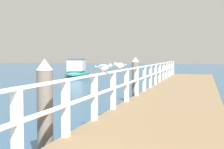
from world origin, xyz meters
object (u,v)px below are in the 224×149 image
(dock_piling_near, at_px, (45,112))
(seagull_foreground, at_px, (104,67))
(dock_piling_far, at_px, (135,80))
(seagull_background, at_px, (120,65))
(boat_1, at_px, (77,71))

(dock_piling_near, distance_m, seagull_foreground, 2.41)
(dock_piling_far, bearing_deg, seagull_background, -84.66)
(dock_piling_near, xyz_separation_m, dock_piling_far, (0.00, 7.90, 0.00))
(seagull_background, bearing_deg, seagull_foreground, 125.53)
(seagull_background, xyz_separation_m, boat_1, (-9.05, 19.80, -1.12))
(dock_piling_near, distance_m, boat_1, 25.23)
(dock_piling_near, xyz_separation_m, seagull_foreground, (0.39, 2.27, 0.72))
(seagull_foreground, xyz_separation_m, boat_1, (-9.06, 21.43, -1.12))
(dock_piling_far, height_order, boat_1, dock_piling_far)
(seagull_foreground, bearing_deg, dock_piling_far, -169.39)
(boat_1, bearing_deg, seagull_background, 101.47)
(seagull_background, bearing_deg, dock_piling_far, -49.60)
(dock_piling_near, xyz_separation_m, boat_1, (-8.67, 23.69, -0.40))
(dock_piling_far, height_order, seagull_foreground, dock_piling_far)
(dock_piling_near, bearing_deg, seagull_background, 84.49)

